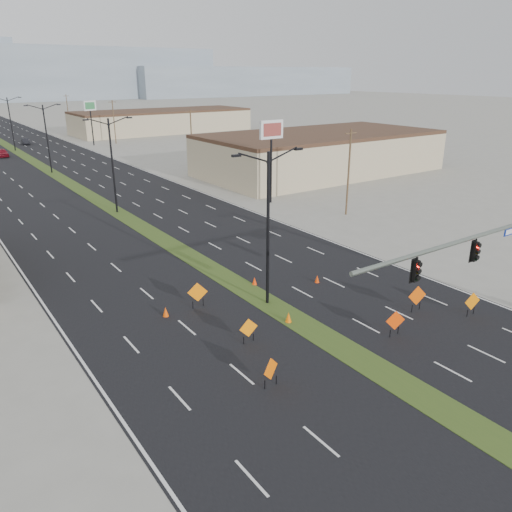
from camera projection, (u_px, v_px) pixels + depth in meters
ground at (414, 392)px, 23.93m from camera, size 600.00×600.00×0.00m
road_surface at (12, 148)px, 100.92m from camera, size 25.00×400.00×0.02m
median_strip at (12, 148)px, 100.92m from camera, size 2.00×400.00×0.04m
building_se_near at (320, 154)px, 75.87m from camera, size 36.00×18.00×5.50m
building_se_far at (162, 122)px, 128.14m from camera, size 44.00×16.00×5.00m
mesa_center at (16, 73)px, 271.51m from camera, size 220.00×50.00×28.00m
mesa_east at (241, 81)px, 340.64m from camera, size 160.00×50.00×18.00m
signal_mast at (492, 252)px, 28.41m from camera, size 16.30×0.60×8.00m
streetlight_0 at (268, 225)px, 31.30m from camera, size 5.15×0.24×10.02m
streetlight_1 at (112, 163)px, 52.85m from camera, size 5.15×0.24×10.02m
streetlight_2 at (47, 137)px, 74.41m from camera, size 5.15×0.24×10.02m
streetlight_3 at (11, 122)px, 95.97m from camera, size 5.15×0.24×10.02m
utility_pole_0 at (349, 171)px, 52.29m from camera, size 1.60×0.20×9.00m
utility_pole_1 at (191, 138)px, 79.24m from camera, size 1.60×0.20×9.00m
utility_pole_2 at (114, 121)px, 106.18m from camera, size 1.60×0.20×9.00m
utility_pole_3 at (68, 111)px, 133.13m from camera, size 1.60×0.20×9.00m
car_left at (2, 153)px, 90.39m from camera, size 1.76×4.27×1.45m
car_mid at (25, 141)px, 106.15m from camera, size 1.72×3.98×1.27m
construction_sign_0 at (271, 370)px, 24.04m from camera, size 1.13×0.48×1.59m
construction_sign_1 at (249, 329)px, 28.01m from camera, size 1.14×0.17×1.52m
construction_sign_2 at (198, 293)px, 32.22m from camera, size 1.21×0.56×1.74m
construction_sign_3 at (395, 321)px, 28.75m from camera, size 1.12×0.47×1.58m
construction_sign_4 at (472, 302)px, 31.17m from camera, size 1.16×0.30×1.57m
construction_sign_5 at (417, 296)px, 31.72m from camera, size 1.27×0.39×1.74m
cone_0 at (288, 317)px, 30.48m from camera, size 0.53×0.53×0.69m
cone_1 at (254, 281)px, 35.91m from camera, size 0.43×0.43×0.60m
cone_2 at (317, 279)px, 36.31m from camera, size 0.35×0.35×0.58m
cone_3 at (166, 312)px, 31.25m from camera, size 0.49×0.49×0.65m
pole_sign_east_near at (271, 136)px, 56.25m from camera, size 3.08×0.42×9.43m
pole_sign_east_far at (90, 109)px, 102.61m from camera, size 2.88×1.36×9.01m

